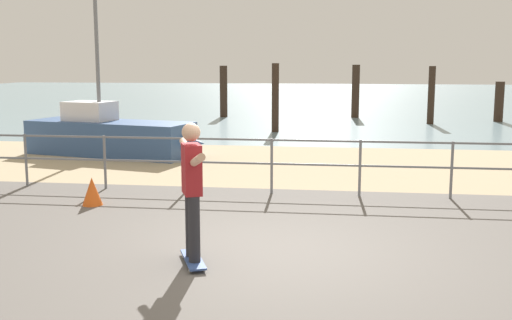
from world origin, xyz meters
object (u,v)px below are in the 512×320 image
at_px(skateboard, 193,260).
at_px(traffic_cone, 92,192).
at_px(sailboat, 115,136).
at_px(skateboarder, 192,183).

bearing_deg(skateboard, traffic_cone, 131.15).
distance_m(sailboat, traffic_cone, 5.77).
bearing_deg(sailboat, skateboarder, -63.82).
bearing_deg(skateboarder, traffic_cone, 131.15).
bearing_deg(traffic_cone, skateboard, -48.85).
distance_m(sailboat, skateboard, 9.26).
distance_m(skateboard, skateboarder, 0.95).
height_order(skateboard, traffic_cone, traffic_cone).
bearing_deg(traffic_cone, skateboarder, -48.85).
xyz_separation_m(sailboat, traffic_cone, (1.65, -5.52, -0.27)).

